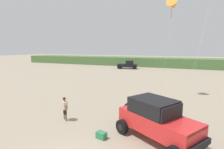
{
  "coord_description": "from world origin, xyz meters",
  "views": [
    {
      "loc": [
        4.24,
        -5.13,
        4.99
      ],
      "look_at": [
        -0.23,
        5.25,
        3.3
      ],
      "focal_mm": 28.46,
      "sensor_mm": 36.0,
      "label": 1
    }
  ],
  "objects_px": {
    "person_watching": "(65,108)",
    "distant_pickup": "(128,65)",
    "jeep": "(157,119)",
    "kite_blue_swept": "(173,5)",
    "cooler_box": "(101,135)"
  },
  "relations": [
    {
      "from": "person_watching",
      "to": "jeep",
      "type": "bearing_deg",
      "value": -1.67
    },
    {
      "from": "person_watching",
      "to": "distant_pickup",
      "type": "height_order",
      "value": "distant_pickup"
    },
    {
      "from": "jeep",
      "to": "person_watching",
      "type": "xyz_separation_m",
      "value": [
        -6.25,
        0.18,
        -0.26
      ]
    },
    {
      "from": "cooler_box",
      "to": "kite_blue_swept",
      "type": "relative_size",
      "value": 0.06
    },
    {
      "from": "distant_pickup",
      "to": "kite_blue_swept",
      "type": "height_order",
      "value": "kite_blue_swept"
    },
    {
      "from": "jeep",
      "to": "distant_pickup",
      "type": "xyz_separation_m",
      "value": [
        -12.1,
        31.74,
        -0.26
      ]
    },
    {
      "from": "person_watching",
      "to": "cooler_box",
      "type": "xyz_separation_m",
      "value": [
        3.42,
        -1.23,
        -0.75
      ]
    },
    {
      "from": "jeep",
      "to": "kite_blue_swept",
      "type": "relative_size",
      "value": 0.5
    },
    {
      "from": "cooler_box",
      "to": "kite_blue_swept",
      "type": "bearing_deg",
      "value": 90.33
    },
    {
      "from": "person_watching",
      "to": "cooler_box",
      "type": "height_order",
      "value": "person_watching"
    },
    {
      "from": "person_watching",
      "to": "kite_blue_swept",
      "type": "bearing_deg",
      "value": 57.9
    },
    {
      "from": "cooler_box",
      "to": "distant_pickup",
      "type": "xyz_separation_m",
      "value": [
        -9.27,
        32.78,
        0.75
      ]
    },
    {
      "from": "person_watching",
      "to": "cooler_box",
      "type": "relative_size",
      "value": 2.98
    },
    {
      "from": "person_watching",
      "to": "cooler_box",
      "type": "bearing_deg",
      "value": -19.71
    },
    {
      "from": "distant_pickup",
      "to": "person_watching",
      "type": "bearing_deg",
      "value": -79.49
    }
  ]
}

